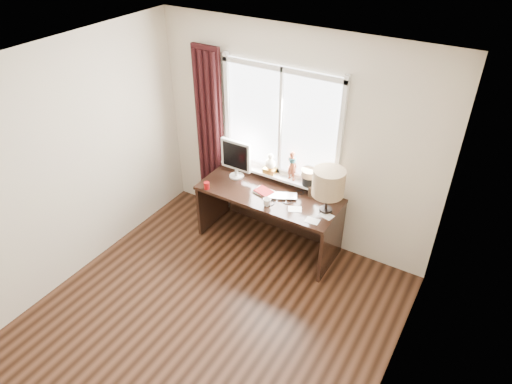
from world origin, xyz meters
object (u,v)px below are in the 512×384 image
Objects in this scene: mug at (267,202)px; red_cup at (207,186)px; monitor at (236,157)px; table_lamp at (329,183)px; laptop at (282,196)px; desk at (273,206)px.

mug reaches higher than red_cup.
monitor is 1.25m from table_lamp.
laptop is 0.32m from desk.
desk is 3.27× the size of table_lamp.
desk is (0.68, 0.40, -0.29)m from red_cup.
monitor reaches higher than desk.
laptop is 0.71× the size of monitor.
monitor reaches higher than laptop.
mug is 0.06× the size of desk.
laptop is at bearing -8.60° from monitor.
laptop is 0.20× the size of desk.
table_lamp is (1.24, -0.09, 0.09)m from monitor.
red_cup is at bearing -174.63° from mug.
table_lamp reaches higher than mug.
table_lamp is (1.39, 0.32, 0.32)m from red_cup.
monitor is (0.15, 0.41, 0.23)m from red_cup.
red_cup is (-0.78, -0.07, -0.00)m from mug.
mug is at bearing -158.00° from table_lamp.
monitor is at bearing 69.86° from red_cup.
desk is 3.47× the size of monitor.
mug is 0.73m from table_lamp.
red_cup is at bearing -167.05° from table_lamp.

